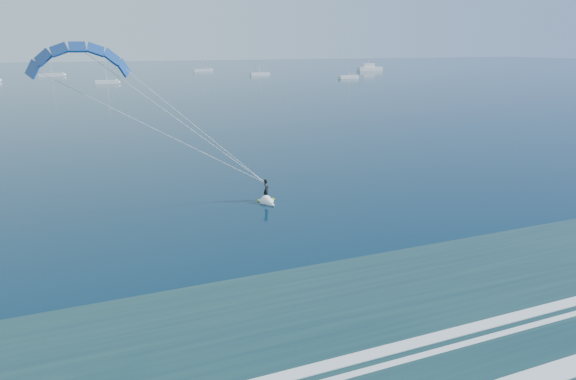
{
  "coord_description": "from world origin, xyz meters",
  "views": [
    {
      "loc": [
        -14.03,
        -7.03,
        12.96
      ],
      "look_at": [
        -0.04,
        26.43,
        2.68
      ],
      "focal_mm": 32.0,
      "sensor_mm": 36.0,
      "label": 1
    }
  ],
  "objects_px": {
    "sailboat_2": "(52,75)",
    "sailboat_3": "(107,82)",
    "sailboat_4": "(203,70)",
    "sailboat_5": "(260,74)",
    "motor_yacht": "(369,68)",
    "kitesurfer_rig": "(176,119)",
    "sailboat_6": "(348,77)"
  },
  "relations": [
    {
      "from": "kitesurfer_rig",
      "to": "sailboat_6",
      "type": "bearing_deg",
      "value": 56.52
    },
    {
      "from": "sailboat_3",
      "to": "sailboat_4",
      "type": "xyz_separation_m",
      "value": [
        50.81,
        70.69,
        0.01
      ]
    },
    {
      "from": "sailboat_2",
      "to": "sailboat_3",
      "type": "relative_size",
      "value": 1.25
    },
    {
      "from": "sailboat_5",
      "to": "kitesurfer_rig",
      "type": "bearing_deg",
      "value": -111.48
    },
    {
      "from": "motor_yacht",
      "to": "sailboat_3",
      "type": "height_order",
      "value": "sailboat_3"
    },
    {
      "from": "sailboat_4",
      "to": "sailboat_5",
      "type": "xyz_separation_m",
      "value": [
        14.72,
        -44.01,
        -0.01
      ]
    },
    {
      "from": "sailboat_3",
      "to": "sailboat_4",
      "type": "height_order",
      "value": "sailboat_4"
    },
    {
      "from": "sailboat_3",
      "to": "sailboat_6",
      "type": "distance_m",
      "value": 91.68
    },
    {
      "from": "motor_yacht",
      "to": "sailboat_5",
      "type": "bearing_deg",
      "value": -165.57
    },
    {
      "from": "kitesurfer_rig",
      "to": "sailboat_4",
      "type": "bearing_deg",
      "value": 75.99
    },
    {
      "from": "kitesurfer_rig",
      "to": "motor_yacht",
      "type": "relative_size",
      "value": 1.45
    },
    {
      "from": "kitesurfer_rig",
      "to": "sailboat_3",
      "type": "distance_m",
      "value": 152.1
    },
    {
      "from": "kitesurfer_rig",
      "to": "motor_yacht",
      "type": "bearing_deg",
      "value": 55.09
    },
    {
      "from": "sailboat_3",
      "to": "sailboat_5",
      "type": "relative_size",
      "value": 0.93
    },
    {
      "from": "sailboat_2",
      "to": "sailboat_5",
      "type": "height_order",
      "value": "sailboat_2"
    },
    {
      "from": "sailboat_4",
      "to": "motor_yacht",
      "type": "bearing_deg",
      "value": -18.43
    },
    {
      "from": "sailboat_4",
      "to": "sailboat_6",
      "type": "distance_m",
      "value": 87.2
    },
    {
      "from": "sailboat_2",
      "to": "kitesurfer_rig",
      "type": "bearing_deg",
      "value": -86.17
    },
    {
      "from": "motor_yacht",
      "to": "sailboat_2",
      "type": "bearing_deg",
      "value": 175.61
    },
    {
      "from": "motor_yacht",
      "to": "sailboat_4",
      "type": "distance_m",
      "value": 85.31
    },
    {
      "from": "sailboat_4",
      "to": "sailboat_6",
      "type": "height_order",
      "value": "sailboat_4"
    },
    {
      "from": "kitesurfer_rig",
      "to": "sailboat_2",
      "type": "distance_m",
      "value": 207.72
    },
    {
      "from": "sailboat_5",
      "to": "motor_yacht",
      "type": "bearing_deg",
      "value": 14.43
    },
    {
      "from": "kitesurfer_rig",
      "to": "sailboat_5",
      "type": "bearing_deg",
      "value": 68.52
    },
    {
      "from": "sailboat_6",
      "to": "sailboat_4",
      "type": "bearing_deg",
      "value": 117.78
    },
    {
      "from": "sailboat_6",
      "to": "motor_yacht",
      "type": "bearing_deg",
      "value": 51.24
    },
    {
      "from": "sailboat_4",
      "to": "sailboat_6",
      "type": "relative_size",
      "value": 1.13
    },
    {
      "from": "sailboat_6",
      "to": "sailboat_2",
      "type": "bearing_deg",
      "value": 150.71
    },
    {
      "from": "kitesurfer_rig",
      "to": "sailboat_6",
      "type": "distance_m",
      "value": 174.48
    },
    {
      "from": "sailboat_3",
      "to": "sailboat_4",
      "type": "relative_size",
      "value": 0.86
    },
    {
      "from": "sailboat_6",
      "to": "sailboat_3",
      "type": "bearing_deg",
      "value": 175.96
    },
    {
      "from": "sailboat_3",
      "to": "sailboat_4",
      "type": "bearing_deg",
      "value": 54.29
    }
  ]
}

